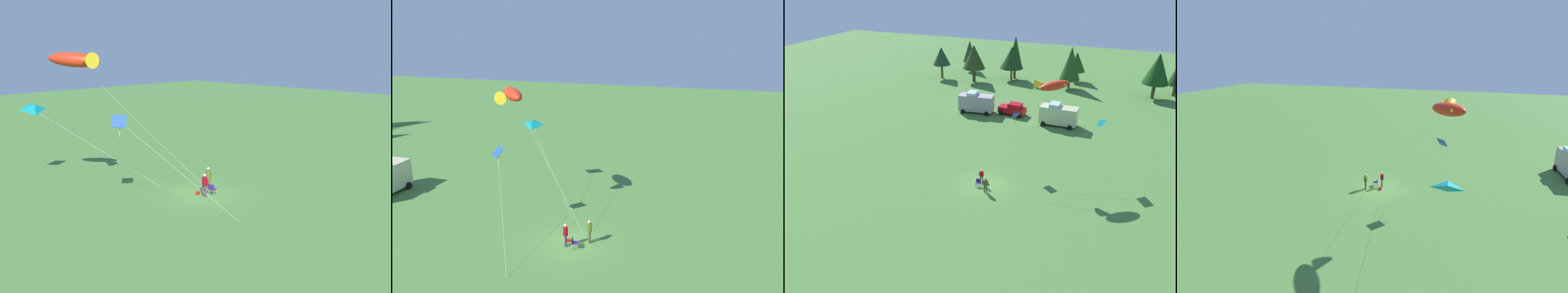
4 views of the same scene
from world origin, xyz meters
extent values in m
plane|color=#487835|center=(0.00, 0.00, 0.00)|extent=(160.00, 160.00, 0.00)
cylinder|color=#4D422B|center=(0.68, -1.23, 0.42)|extent=(0.14, 0.14, 0.85)
cylinder|color=#4D422B|center=(0.48, -1.32, 0.42)|extent=(0.14, 0.14, 0.85)
cylinder|color=#44581A|center=(0.58, -1.27, 1.16)|extent=(0.45, 0.45, 0.62)
sphere|color=tan|center=(0.58, -1.27, 1.62)|extent=(0.24, 0.24, 0.24)
cylinder|color=#44581A|center=(0.78, -1.24, 1.19)|extent=(0.20, 0.16, 0.56)
cylinder|color=#44581A|center=(0.42, -1.41, 1.19)|extent=(0.17, 0.14, 0.56)
cube|color=navy|center=(-0.55, -0.55, 0.42)|extent=(0.56, 0.56, 0.04)
cube|color=navy|center=(-0.59, -0.34, 0.62)|extent=(0.48, 0.12, 0.40)
cylinder|color=#A5A8AD|center=(-0.31, -0.72, 0.21)|extent=(0.03, 0.03, 0.42)
cylinder|color=#A5A8AD|center=(-0.72, -0.80, 0.21)|extent=(0.03, 0.03, 0.42)
cylinder|color=#A5A8AD|center=(-0.38, -0.31, 0.21)|extent=(0.03, 0.03, 0.42)
cylinder|color=#A5A8AD|center=(-0.80, -0.39, 0.21)|extent=(0.03, 0.03, 0.42)
cylinder|color=#46394A|center=(-0.34, 0.23, 0.42)|extent=(0.14, 0.14, 0.85)
cylinder|color=#46394A|center=(-0.55, 0.19, 0.42)|extent=(0.14, 0.14, 0.85)
cylinder|color=maroon|center=(-0.44, 0.21, 1.16)|extent=(0.40, 0.40, 0.62)
sphere|color=tan|center=(-0.44, 0.21, 1.62)|extent=(0.24, 0.24, 0.24)
cylinder|color=maroon|center=(-0.23, 0.19, 1.19)|extent=(0.11, 0.11, 0.55)
cylinder|color=maroon|center=(-0.63, 0.11, 1.19)|extent=(0.22, 0.13, 0.56)
cube|color=#AC1C0B|center=(0.27, 0.21, 0.11)|extent=(0.32, 0.38, 0.22)
cylinder|color=black|center=(-10.93, 18.85, 0.34)|extent=(0.70, 0.29, 0.68)
cylinder|color=black|center=(-7.06, 19.25, 0.34)|extent=(0.70, 0.29, 0.68)
ellipsoid|color=red|center=(5.46, 6.76, 9.83)|extent=(3.42, 3.28, 1.25)
cone|color=yellow|center=(3.87, 6.76, 9.83)|extent=(1.23, 1.04, 1.04)
sphere|color=yellow|center=(6.43, 7.07, 9.95)|extent=(0.25, 0.25, 0.25)
cylinder|color=silver|center=(2.97, 2.80, 4.92)|extent=(4.98, 7.93, 9.83)
cylinder|color=#4C3823|center=(0.49, -1.16, 0.00)|extent=(0.04, 0.04, 0.01)
cube|color=blue|center=(1.39, 6.22, 6.06)|extent=(1.03, 1.08, 0.72)
cylinder|color=yellow|center=(1.39, 6.22, 5.51)|extent=(0.04, 0.04, 0.90)
cylinder|color=silver|center=(-2.11, 4.28, 3.03)|extent=(7.01, 3.90, 6.06)
cylinder|color=#4C3823|center=(-5.61, 2.34, 0.00)|extent=(0.04, 0.04, 0.01)
pyramid|color=#0E889B|center=(10.46, 7.36, 6.16)|extent=(1.03, 1.51, 0.99)
cylinder|color=silver|center=(7.05, 4.14, 2.98)|extent=(7.19, 6.45, 5.97)
cylinder|color=#4C3823|center=(3.46, 0.92, 0.00)|extent=(0.04, 0.04, 0.01)
camera|label=1|loc=(-22.26, 23.19, 10.76)|focal=42.00mm
camera|label=2|loc=(-28.46, -9.84, 15.87)|focal=42.00mm
camera|label=3|loc=(12.50, -33.03, 21.84)|focal=35.00mm
camera|label=4|loc=(28.00, 7.95, 14.10)|focal=28.00mm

